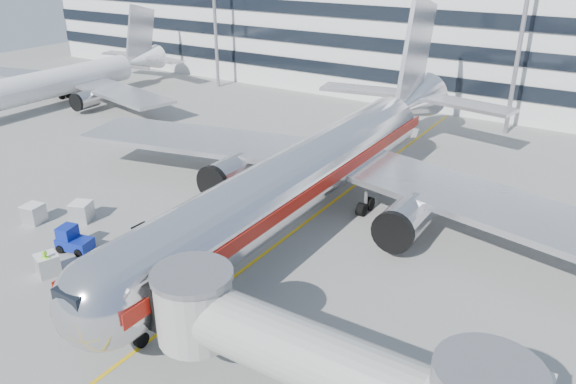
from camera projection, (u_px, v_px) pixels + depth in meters
The scene contains 13 objects.
ground at pixel (231, 279), 37.33m from camera, with size 180.00×180.00×0.00m, color gray.
lead_in_line at pixel (307, 221), 45.02m from camera, with size 0.25×70.00×0.01m, color #E8B20C.
main_jet at pixel (319, 166), 44.61m from camera, with size 50.95×48.70×16.06m.
jet_bridge at pixel (339, 375), 23.61m from camera, with size 17.80×4.50×7.00m.
terminal at pixel (482, 41), 78.73m from camera, with size 150.00×24.25×15.60m.
light_mast_centre at pixel (527, 0), 59.64m from camera, with size 2.40×1.20×25.45m.
second_jet at pixel (62, 81), 76.34m from camera, with size 38.21×36.52×12.04m.
belt_loader at pixel (158, 254), 38.99m from camera, with size 5.19×2.06×2.46m.
baggage_tug at pixel (73, 240), 40.54m from camera, with size 2.73×2.04×1.86m.
cargo_container_left at pixel (82, 211), 44.85m from camera, with size 1.96×1.96×1.59m.
cargo_container_right at pixel (34, 214), 44.60m from camera, with size 1.65×1.65×1.52m.
cargo_container_front at pixel (47, 265), 37.62m from camera, with size 1.75×1.75×1.46m.
ramp_worker at pixel (47, 265), 37.12m from camera, with size 0.72×0.48×1.98m, color #7CE618.
Camera 1 is at (20.25, -24.67, 20.58)m, focal length 35.00 mm.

